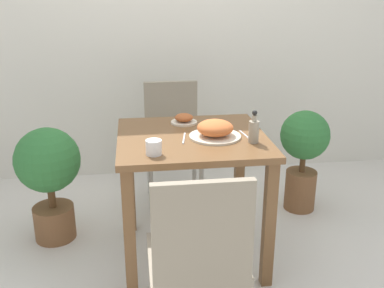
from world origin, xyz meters
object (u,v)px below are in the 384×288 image
at_px(food_plate, 215,130).
at_px(drink_cup, 154,147).
at_px(sauce_bottle, 254,130).
at_px(potted_plant_right, 304,150).
at_px(side_plate, 184,119).
at_px(potted_plant_left, 49,172).
at_px(chair_near, 199,255).
at_px(chair_far, 173,136).

distance_m(food_plate, drink_cup, 0.42).
height_order(sauce_bottle, potted_plant_right, sauce_bottle).
height_order(side_plate, sauce_bottle, sauce_bottle).
relative_size(food_plate, sauce_bottle, 1.61).
relative_size(food_plate, side_plate, 1.80).
bearing_deg(side_plate, sauce_bottle, -50.15).
bearing_deg(potted_plant_left, potted_plant_right, 6.07).
distance_m(food_plate, side_plate, 0.32).
bearing_deg(chair_near, food_plate, -105.23).
bearing_deg(food_plate, potted_plant_left, 160.65).
relative_size(chair_near, chair_far, 1.00).
xyz_separation_m(chair_near, potted_plant_right, (0.94, 1.26, -0.04)).
xyz_separation_m(chair_near, potted_plant_left, (-0.79, 1.08, -0.04)).
relative_size(food_plate, potted_plant_left, 0.38).
distance_m(chair_near, drink_cup, 0.61).
height_order(food_plate, side_plate, food_plate).
height_order(chair_far, side_plate, chair_far).
bearing_deg(side_plate, potted_plant_left, 175.90).
xyz_separation_m(food_plate, drink_cup, (-0.35, -0.22, -0.01)).
bearing_deg(food_plate, sauce_bottle, -30.22).
bearing_deg(side_plate, food_plate, -63.67).
relative_size(chair_near, sauce_bottle, 4.97).
xyz_separation_m(food_plate, sauce_bottle, (0.19, -0.11, 0.02)).
bearing_deg(drink_cup, chair_far, 80.02).
distance_m(chair_far, food_plate, 0.90).
relative_size(chair_near, potted_plant_left, 1.19).
xyz_separation_m(chair_far, sauce_bottle, (0.36, -0.94, 0.34)).
bearing_deg(chair_far, side_plate, -87.40).
bearing_deg(food_plate, potted_plant_right, 35.55).
xyz_separation_m(side_plate, drink_cup, (-0.21, -0.51, 0.01)).
bearing_deg(potted_plant_right, sauce_bottle, -130.81).
bearing_deg(potted_plant_right, potted_plant_left, -173.93).
bearing_deg(drink_cup, chair_near, -73.08).
distance_m(chair_far, sauce_bottle, 1.06).
xyz_separation_m(chair_near, food_plate, (0.20, 0.73, 0.31)).
distance_m(chair_far, potted_plant_right, 0.96).
xyz_separation_m(chair_near, side_plate, (0.06, 1.02, 0.29)).
bearing_deg(drink_cup, potted_plant_right, 34.53).
xyz_separation_m(chair_far, side_plate, (0.02, -0.54, 0.29)).
height_order(drink_cup, sauce_bottle, sauce_bottle).
relative_size(food_plate, drink_cup, 3.57).
bearing_deg(sauce_bottle, chair_far, 110.74).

